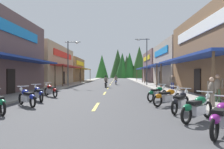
{
  "coord_description": "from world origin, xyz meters",
  "views": [
    {
      "loc": [
        1.09,
        -0.53,
        1.68
      ],
      "look_at": [
        0.23,
        30.43,
        1.62
      ],
      "focal_mm": 29.38,
      "sensor_mm": 36.0,
      "label": 1
    }
  ],
  "objects_px": {
    "motorcycle_parked_right_4": "(157,93)",
    "pedestrian_by_shop": "(212,91)",
    "motorcycle_parked_right_1": "(197,107)",
    "motorcycle_parked_left_3": "(38,93)",
    "motorcycle_parked_left_2": "(27,97)",
    "rider_cruising_lead": "(106,82)",
    "streetlamp_right": "(145,55)",
    "streetlamp_left": "(70,57)",
    "motorcycle_parked_right_3": "(168,97)",
    "motorcycle_parked_left_4": "(51,90)",
    "rider_cruising_trailing": "(116,81)",
    "pedestrian_browsing": "(172,81)",
    "motorcycle_parked_right_0": "(221,117)",
    "pedestrian_waiting": "(217,87)",
    "motorcycle_parked_right_2": "(181,101)"
  },
  "relations": [
    {
      "from": "motorcycle_parked_right_0",
      "to": "motorcycle_parked_right_3",
      "type": "height_order",
      "value": "same"
    },
    {
      "from": "streetlamp_left",
      "to": "motorcycle_parked_right_1",
      "type": "distance_m",
      "value": 19.79
    },
    {
      "from": "pedestrian_browsing",
      "to": "pedestrian_waiting",
      "type": "distance_m",
      "value": 8.89
    },
    {
      "from": "motorcycle_parked_right_0",
      "to": "motorcycle_parked_left_2",
      "type": "distance_m",
      "value": 8.74
    },
    {
      "from": "streetlamp_left",
      "to": "rider_cruising_trailing",
      "type": "bearing_deg",
      "value": 40.91
    },
    {
      "from": "motorcycle_parked_right_1",
      "to": "motorcycle_parked_left_3",
      "type": "xyz_separation_m",
      "value": [
        -7.78,
        4.62,
        0.0
      ]
    },
    {
      "from": "streetlamp_left",
      "to": "motorcycle_parked_left_4",
      "type": "xyz_separation_m",
      "value": [
        1.22,
        -10.46,
        -3.45
      ]
    },
    {
      "from": "motorcycle_parked_left_4",
      "to": "motorcycle_parked_left_2",
      "type": "bearing_deg",
      "value": 138.64
    },
    {
      "from": "rider_cruising_lead",
      "to": "pedestrian_by_shop",
      "type": "bearing_deg",
      "value": -155.54
    },
    {
      "from": "streetlamp_left",
      "to": "pedestrian_browsing",
      "type": "relative_size",
      "value": 3.78
    },
    {
      "from": "streetlamp_right",
      "to": "pedestrian_browsing",
      "type": "relative_size",
      "value": 4.28
    },
    {
      "from": "rider_cruising_lead",
      "to": "motorcycle_parked_left_3",
      "type": "bearing_deg",
      "value": 165.04
    },
    {
      "from": "pedestrian_browsing",
      "to": "pedestrian_waiting",
      "type": "bearing_deg",
      "value": -163.69
    },
    {
      "from": "pedestrian_browsing",
      "to": "pedestrian_waiting",
      "type": "xyz_separation_m",
      "value": [
        -0.16,
        -8.88,
        0.05
      ]
    },
    {
      "from": "streetlamp_right",
      "to": "pedestrian_by_shop",
      "type": "xyz_separation_m",
      "value": [
        0.54,
        -17.62,
        -3.5
      ]
    },
    {
      "from": "motorcycle_parked_right_1",
      "to": "motorcycle_parked_right_4",
      "type": "height_order",
      "value": "same"
    },
    {
      "from": "motorcycle_parked_right_3",
      "to": "motorcycle_parked_left_2",
      "type": "xyz_separation_m",
      "value": [
        -7.4,
        -0.35,
        0.0
      ]
    },
    {
      "from": "streetlamp_right",
      "to": "motorcycle_parked_right_0",
      "type": "height_order",
      "value": "streetlamp_right"
    },
    {
      "from": "motorcycle_parked_right_3",
      "to": "motorcycle_parked_right_0",
      "type": "bearing_deg",
      "value": -119.53
    },
    {
      "from": "streetlamp_right",
      "to": "motorcycle_parked_left_3",
      "type": "relative_size",
      "value": 3.85
    },
    {
      "from": "streetlamp_left",
      "to": "motorcycle_parked_right_3",
      "type": "height_order",
      "value": "streetlamp_left"
    },
    {
      "from": "motorcycle_parked_right_2",
      "to": "motorcycle_parked_left_2",
      "type": "distance_m",
      "value": 7.64
    },
    {
      "from": "streetlamp_left",
      "to": "rider_cruising_trailing",
      "type": "distance_m",
      "value": 8.53
    },
    {
      "from": "motorcycle_parked_right_1",
      "to": "motorcycle_parked_right_4",
      "type": "bearing_deg",
      "value": 54.55
    },
    {
      "from": "rider_cruising_lead",
      "to": "motorcycle_parked_left_2",
      "type": "bearing_deg",
      "value": 167.88
    },
    {
      "from": "motorcycle_parked_right_0",
      "to": "pedestrian_waiting",
      "type": "height_order",
      "value": "pedestrian_waiting"
    },
    {
      "from": "motorcycle_parked_right_2",
      "to": "streetlamp_left",
      "type": "bearing_deg",
      "value": 67.19
    },
    {
      "from": "motorcycle_parked_left_4",
      "to": "rider_cruising_trailing",
      "type": "relative_size",
      "value": 0.75
    },
    {
      "from": "rider_cruising_trailing",
      "to": "pedestrian_waiting",
      "type": "bearing_deg",
      "value": -163.8
    },
    {
      "from": "rider_cruising_lead",
      "to": "rider_cruising_trailing",
      "type": "relative_size",
      "value": 1.0
    },
    {
      "from": "motorcycle_parked_right_2",
      "to": "motorcycle_parked_right_4",
      "type": "xyz_separation_m",
      "value": [
        -0.27,
        3.42,
        0.0
      ]
    },
    {
      "from": "rider_cruising_lead",
      "to": "rider_cruising_trailing",
      "type": "height_order",
      "value": "same"
    },
    {
      "from": "motorcycle_parked_left_4",
      "to": "rider_cruising_lead",
      "type": "distance_m",
      "value": 10.19
    },
    {
      "from": "motorcycle_parked_right_4",
      "to": "pedestrian_by_shop",
      "type": "distance_m",
      "value": 3.39
    },
    {
      "from": "streetlamp_left",
      "to": "motorcycle_parked_left_3",
      "type": "xyz_separation_m",
      "value": [
        1.24,
        -12.66,
        -3.45
      ]
    },
    {
      "from": "motorcycle_parked_right_2",
      "to": "rider_cruising_trailing",
      "type": "xyz_separation_m",
      "value": [
        -3.0,
        20.88,
        0.17
      ]
    },
    {
      "from": "streetlamp_left",
      "to": "pedestrian_by_shop",
      "type": "height_order",
      "value": "streetlamp_left"
    },
    {
      "from": "rider_cruising_lead",
      "to": "motorcycle_parked_right_4",
      "type": "bearing_deg",
      "value": -159.29
    },
    {
      "from": "streetlamp_right",
      "to": "motorcycle_parked_left_3",
      "type": "bearing_deg",
      "value": -120.26
    },
    {
      "from": "motorcycle_parked_left_3",
      "to": "motorcycle_parked_right_1",
      "type": "bearing_deg",
      "value": -157.63
    },
    {
      "from": "motorcycle_parked_right_4",
      "to": "motorcycle_parked_left_4",
      "type": "height_order",
      "value": "same"
    },
    {
      "from": "pedestrian_by_shop",
      "to": "rider_cruising_trailing",
      "type": "bearing_deg",
      "value": 91.39
    },
    {
      "from": "motorcycle_parked_right_0",
      "to": "motorcycle_parked_right_1",
      "type": "distance_m",
      "value": 1.46
    },
    {
      "from": "rider_cruising_trailing",
      "to": "motorcycle_parked_right_0",
      "type": "bearing_deg",
      "value": -173.82
    },
    {
      "from": "pedestrian_waiting",
      "to": "streetlamp_right",
      "type": "bearing_deg",
      "value": 39.48
    },
    {
      "from": "motorcycle_parked_left_2",
      "to": "rider_cruising_lead",
      "type": "relative_size",
      "value": 0.77
    },
    {
      "from": "motorcycle_parked_left_2",
      "to": "rider_cruising_lead",
      "type": "distance_m",
      "value": 13.96
    },
    {
      "from": "streetlamp_left",
      "to": "motorcycle_parked_right_3",
      "type": "relative_size",
      "value": 3.23
    },
    {
      "from": "motorcycle_parked_left_2",
      "to": "rider_cruising_trailing",
      "type": "distance_m",
      "value": 20.14
    },
    {
      "from": "motorcycle_parked_right_4",
      "to": "pedestrian_browsing",
      "type": "distance_m",
      "value": 8.4
    }
  ]
}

